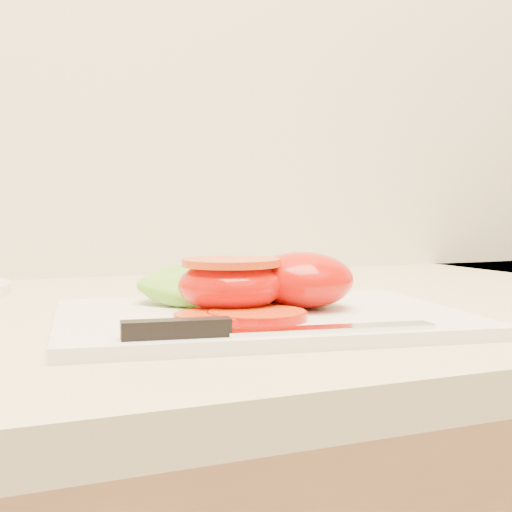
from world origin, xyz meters
name	(u,v)px	position (x,y,z in m)	size (l,w,h in m)	color
cutting_board	(261,318)	(-0.34, 1.56, 0.94)	(0.32, 0.23, 0.01)	silver
tomato_half_dome	(302,280)	(-0.30, 1.56, 0.96)	(0.09, 0.09, 0.05)	red
tomato_half_cut	(231,283)	(-0.37, 1.57, 0.96)	(0.09, 0.09, 0.04)	red
tomato_slice_0	(257,315)	(-0.36, 1.52, 0.94)	(0.07, 0.07, 0.01)	#D75E1B
tomato_slice_1	(218,317)	(-0.39, 1.53, 0.94)	(0.06, 0.06, 0.01)	#D75E1B
lettuce_leaf_0	(228,285)	(-0.35, 1.63, 0.96)	(0.16, 0.11, 0.03)	#7CC133
lettuce_leaf_1	(270,286)	(-0.31, 1.62, 0.95)	(0.12, 0.09, 0.03)	#7CC133
knife	(239,329)	(-0.40, 1.47, 0.94)	(0.22, 0.05, 0.01)	silver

